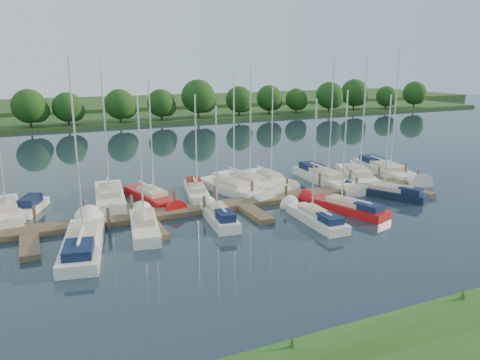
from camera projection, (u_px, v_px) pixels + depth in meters
name	position (u px, v px, depth m)	size (l,w,h in m)	color
ground	(289.00, 238.00, 31.61)	(260.00, 260.00, 0.00)	#192633
dock	(244.00, 206.00, 38.01)	(40.00, 6.00, 0.40)	brown
mooring_pilings	(238.00, 197.00, 38.91)	(38.24, 2.84, 2.00)	#473D33
far_shore	(108.00, 117.00, 97.76)	(180.00, 30.00, 0.60)	#24451A
distant_hill	(92.00, 105.00, 119.73)	(220.00, 40.00, 1.40)	#305223
treeline	(129.00, 104.00, 86.30)	(143.74, 10.12, 8.18)	#38281C
sailboat_n_0	(7.00, 213.00, 36.00)	(2.54, 8.48, 10.74)	white
motorboat	(30.00, 208.00, 37.00)	(2.93, 5.01, 1.51)	white
sailboat_n_2	(110.00, 199.00, 39.62)	(3.23, 9.73, 12.28)	white
sailboat_n_3	(153.00, 198.00, 39.83)	(3.35, 8.37, 10.53)	#B41013
sailboat_n_4	(197.00, 192.00, 41.40)	(2.99, 7.34, 9.32)	white
sailboat_n_5	(232.00, 190.00, 42.36)	(4.23, 8.73, 11.18)	white
sailboat_n_6	(248.00, 183.00, 44.65)	(3.99, 9.16, 11.52)	white
sailboat_n_7	(270.00, 179.00, 46.25)	(2.28, 7.58, 9.57)	white
sailboat_n_8	(326.00, 179.00, 45.90)	(2.65, 9.92, 12.61)	white
sailboat_n_9	(359.00, 178.00, 46.57)	(5.15, 9.68, 12.42)	white
sailboat_n_10	(388.00, 171.00, 49.34)	(3.87, 10.88, 13.55)	white
sailboat_s_0	(83.00, 243.00, 29.87)	(3.89, 9.90, 12.36)	white
sailboat_s_1	(144.00, 227.00, 32.90)	(2.81, 7.62, 9.90)	white
sailboat_s_2	(219.00, 217.00, 34.80)	(2.26, 6.88, 8.99)	white
sailboat_s_3	(315.00, 218.00, 34.68)	(1.95, 7.35, 9.41)	white
sailboat_s_4	(345.00, 207.00, 37.21)	(3.78, 7.76, 9.83)	#B41013
sailboat_s_5	(388.00, 193.00, 41.13)	(4.58, 6.89, 9.26)	#0F1C32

